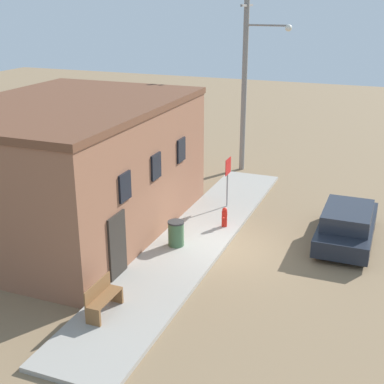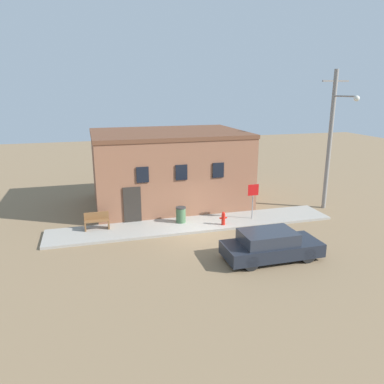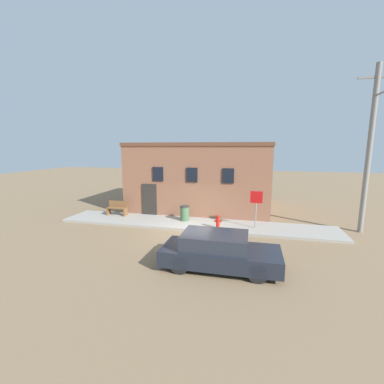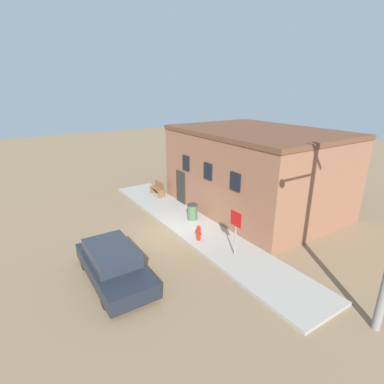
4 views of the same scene
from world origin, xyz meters
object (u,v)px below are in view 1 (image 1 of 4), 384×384
(utility_pole, at_px, (247,78))
(trash_bin, at_px, (176,233))
(stop_sign, at_px, (228,173))
(fire_hydrant, at_px, (224,217))
(bench, at_px, (103,298))
(parked_car, at_px, (347,225))

(utility_pole, bearing_deg, trash_bin, -177.74)
(stop_sign, bearing_deg, utility_pole, 9.17)
(fire_hydrant, xyz_separation_m, utility_pole, (7.62, 1.45, 4.13))
(bench, height_order, trash_bin, bench)
(stop_sign, bearing_deg, bench, 175.40)
(trash_bin, bearing_deg, stop_sign, -6.96)
(stop_sign, distance_m, utility_pole, 6.44)
(trash_bin, xyz_separation_m, utility_pole, (9.81, 0.39, 4.06))
(fire_hydrant, distance_m, utility_pole, 8.78)
(stop_sign, bearing_deg, trash_bin, 173.04)
(bench, bearing_deg, stop_sign, -4.60)
(bench, distance_m, utility_pole, 15.06)
(trash_bin, relative_size, utility_pole, 0.10)
(fire_hydrant, height_order, parked_car, parked_car)
(parked_car, bearing_deg, utility_pole, 40.13)
(trash_bin, height_order, parked_car, parked_car)
(utility_pole, xyz_separation_m, parked_car, (-6.99, -5.89, -3.99))
(trash_bin, height_order, utility_pole, utility_pole)
(bench, relative_size, utility_pole, 0.15)
(fire_hydrant, xyz_separation_m, bench, (-6.88, 1.26, 0.06))
(bench, bearing_deg, fire_hydrant, -10.40)
(parked_car, bearing_deg, fire_hydrant, 98.09)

